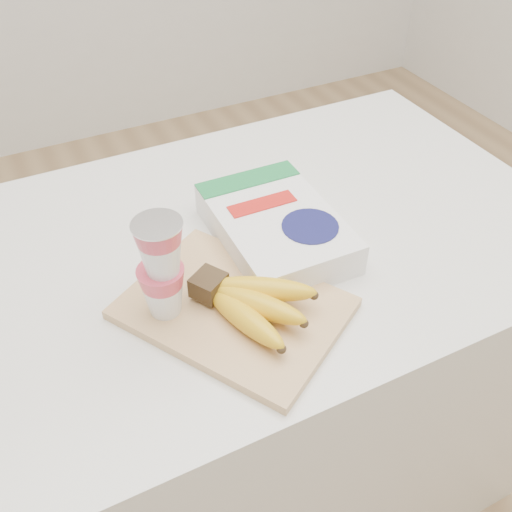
% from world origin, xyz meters
% --- Properties ---
extents(table, '(1.11, 0.74, 0.83)m').
position_xyz_m(table, '(0.00, 0.00, 0.42)').
color(table, silver).
rests_on(table, ground).
extents(cutting_board, '(0.37, 0.40, 0.02)m').
position_xyz_m(cutting_board, '(-0.13, -0.16, 0.84)').
color(cutting_board, '#E5B67D').
rests_on(cutting_board, table).
extents(bananas, '(0.18, 0.20, 0.06)m').
position_xyz_m(bananas, '(-0.12, -0.18, 0.87)').
color(bananas, '#382816').
rests_on(bananas, cutting_board).
extents(yogurt_stack, '(0.07, 0.07, 0.17)m').
position_xyz_m(yogurt_stack, '(-0.23, -0.12, 0.94)').
color(yogurt_stack, white).
rests_on(yogurt_stack, cutting_board).
extents(cereal_box, '(0.20, 0.28, 0.06)m').
position_xyz_m(cereal_box, '(0.00, -0.03, 0.86)').
color(cereal_box, white).
rests_on(cereal_box, table).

